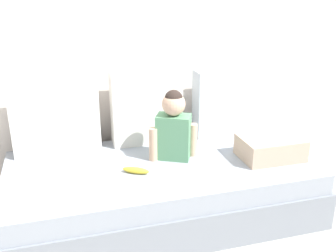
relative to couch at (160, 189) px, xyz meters
name	(u,v)px	position (x,y,z in m)	size (l,w,h in m)	color
ground_plane	(160,213)	(0.00, 0.00, -0.19)	(12.00, 12.00, 0.00)	#B2ADA3
back_wall	(137,20)	(0.00, 0.61, 1.04)	(5.21, 0.10, 2.45)	silver
couch	(160,189)	(0.00, 0.00, 0.00)	(2.01, 0.95, 0.38)	gray
throw_pillow_left	(56,120)	(-0.62, 0.38, 0.42)	(0.57, 0.16, 0.46)	silver
throw_pillow_center	(146,107)	(0.00, 0.38, 0.46)	(0.49, 0.16, 0.53)	silver
throw_pillow_right	(227,102)	(0.62, 0.38, 0.44)	(0.50, 0.16, 0.50)	#B2BCC6
toddler	(174,126)	(0.11, 0.06, 0.42)	(0.33, 0.22, 0.47)	#568E66
banana	(136,170)	(-0.18, -0.10, 0.21)	(0.17, 0.04, 0.04)	yellow
folded_blanket	(270,148)	(0.72, -0.12, 0.26)	(0.40, 0.28, 0.14)	tan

